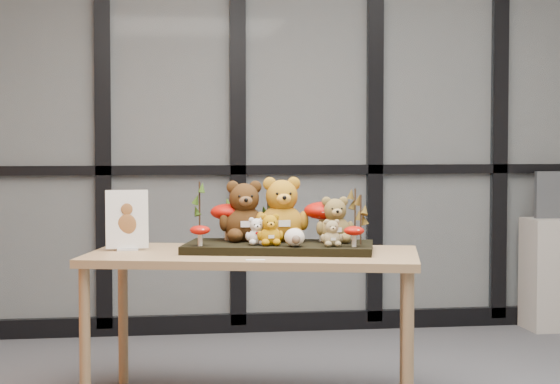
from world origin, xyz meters
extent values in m
plane|color=#B2AFA8|center=(0.00, 2.50, 1.40)|extent=(5.00, 0.00, 5.00)
cube|color=#2D383F|center=(0.00, 2.47, 1.40)|extent=(4.90, 0.02, 2.70)
cube|color=black|center=(0.00, 2.47, 0.06)|extent=(4.90, 0.06, 0.12)
cube|color=black|center=(0.00, 2.47, 1.05)|extent=(4.90, 0.06, 0.06)
cube|color=black|center=(-1.30, 2.47, 1.40)|extent=(0.10, 0.06, 2.70)
cube|color=black|center=(-0.45, 2.47, 1.40)|extent=(0.10, 0.06, 2.70)
cube|color=black|center=(0.45, 2.47, 1.40)|extent=(0.10, 0.06, 2.70)
cube|color=black|center=(1.30, 2.47, 1.40)|extent=(0.10, 0.06, 2.70)
cube|color=#A28358|center=(-0.57, 0.70, 0.70)|extent=(1.67, 1.12, 0.04)
cylinder|color=#A28358|center=(-1.34, 0.56, 0.34)|extent=(0.05, 0.05, 0.68)
cylinder|color=#A28358|center=(-1.18, 1.20, 0.34)|extent=(0.05, 0.05, 0.68)
cylinder|color=#A28358|center=(0.04, 0.20, 0.34)|extent=(0.05, 0.05, 0.68)
cylinder|color=#A28358|center=(0.21, 0.85, 0.34)|extent=(0.05, 0.05, 0.68)
cube|color=black|center=(-0.44, 0.73, 0.74)|extent=(0.96, 0.64, 0.04)
cube|color=silver|center=(-1.15, 0.87, 0.72)|extent=(0.10, 0.07, 0.01)
cube|color=white|center=(-1.15, 0.87, 0.87)|extent=(0.20, 0.04, 0.28)
ellipsoid|color=brown|center=(-1.15, 0.86, 0.84)|extent=(0.09, 0.01, 0.10)
ellipsoid|color=brown|center=(-1.15, 0.86, 0.91)|extent=(0.06, 0.01, 0.06)
cube|color=white|center=(-0.60, 0.39, 0.72)|extent=(0.09, 0.03, 0.00)
camera|label=1|loc=(-1.15, -3.98, 1.25)|focal=65.00mm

